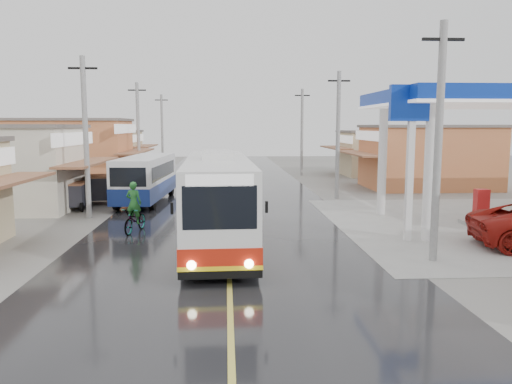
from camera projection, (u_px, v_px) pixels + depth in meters
ground at (229, 264)px, 16.72m from camera, size 120.00×120.00×0.00m
road at (227, 199)px, 31.56m from camera, size 12.00×90.00×0.02m
centre_line at (227, 199)px, 31.56m from camera, size 0.15×90.00×0.01m
shopfronts_left at (35, 195)px, 33.75m from camera, size 11.00×44.00×5.20m
shopfronts_right at (481, 204)px, 29.49m from camera, size 11.00×44.00×4.80m
utility_poles_left at (119, 198)px, 32.13m from camera, size 1.60×50.00×8.00m
utility_poles_right at (337, 198)px, 31.98m from camera, size 1.60×36.00×8.00m
coach_bus at (218, 199)px, 19.66m from camera, size 2.89×11.67×3.62m
second_bus at (146, 178)px, 30.19m from camera, size 2.79×8.47×2.77m
cyclist at (135, 216)px, 21.63m from camera, size 1.20×2.21×2.26m
tricycle_near at (75, 194)px, 27.50m from camera, size 1.36×1.99×1.52m
tricycle_far at (98, 188)px, 29.73m from camera, size 1.94×2.31×1.69m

